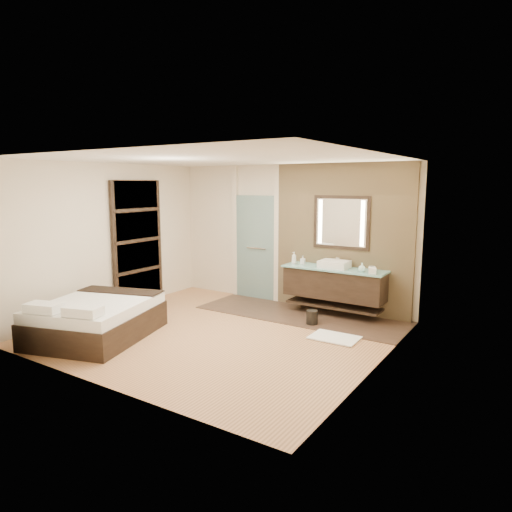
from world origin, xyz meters
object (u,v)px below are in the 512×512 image
Objects in this scene: vanity at (334,283)px; waste_bin at (312,318)px; bed at (96,319)px; mirror_unit at (341,222)px.

waste_bin is (-0.08, -0.71, -0.46)m from vanity.
vanity is at bearing 83.65° from waste_bin.
waste_bin is at bearing -96.35° from vanity.
vanity is 7.65× the size of waste_bin.
bed is 3.45m from waste_bin.
vanity reaches higher than waste_bin.
waste_bin is at bearing -94.77° from mirror_unit.
waste_bin is at bearing 26.52° from bed.
mirror_unit is at bearing 35.25° from bed.
bed is (-2.58, -3.07, -0.29)m from vanity.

